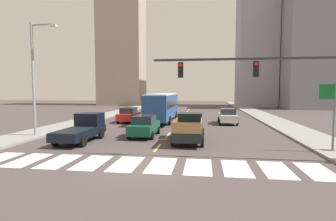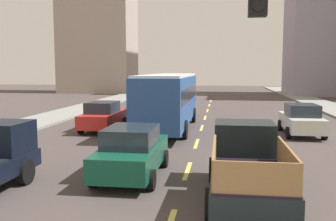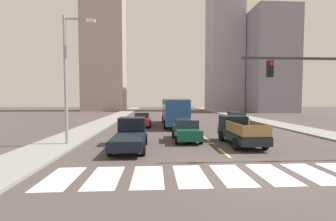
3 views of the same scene
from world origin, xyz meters
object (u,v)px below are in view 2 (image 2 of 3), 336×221
at_px(sedan_mid, 301,120).
at_px(pickup_stakebed, 246,163).
at_px(sedan_near_left, 103,116).
at_px(sedan_far, 132,152).
at_px(city_bus, 169,97).

bearing_deg(sedan_mid, pickup_stakebed, -109.89).
relative_size(pickup_stakebed, sedan_near_left, 1.18).
distance_m(pickup_stakebed, sedan_far, 3.95).
bearing_deg(pickup_stakebed, sedan_far, 161.67).
relative_size(sedan_far, sedan_mid, 1.00).
distance_m(city_bus, sedan_far, 10.14).
height_order(sedan_far, sedan_near_left, same).
bearing_deg(pickup_stakebed, sedan_mid, 73.13).
bearing_deg(city_bus, sedan_far, -88.81).
height_order(pickup_stakebed, sedan_far, pickup_stakebed).
bearing_deg(city_bus, sedan_near_left, -166.47).
bearing_deg(sedan_far, sedan_mid, 53.68).
bearing_deg(sedan_far, city_bus, 92.98).
distance_m(sedan_far, sedan_mid, 11.82).
xyz_separation_m(sedan_far, sedan_near_left, (-3.96, 9.19, 0.00)).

